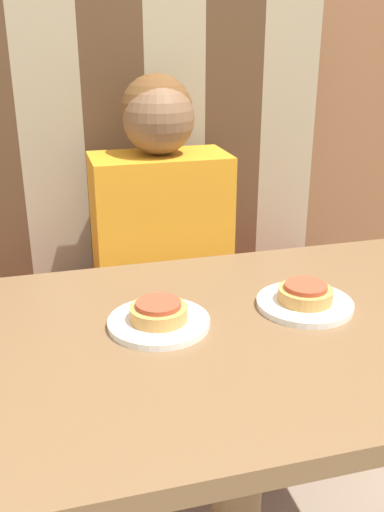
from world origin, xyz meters
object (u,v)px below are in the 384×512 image
object	(u,v)px
person	(160,192)
plate_left	(159,322)
plate_right	(305,304)
pizza_right	(305,293)
pizza_left	(159,311)

from	to	relation	value
person	plate_left	world-z (taller)	person
plate_right	pizza_right	xyz separation A→B (m)	(-0.00, 0.00, 0.02)
plate_left	plate_right	size ratio (longest dim) A/B	1.00
person	pizza_left	bearing A→B (deg)	-102.49
person	plate_left	size ratio (longest dim) A/B	3.40
plate_left	plate_right	bearing A→B (deg)	0.00
person	pizza_left	xyz separation A→B (m)	(-0.14, -0.62, -0.04)
person	pizza_left	distance (m)	0.64
plate_right	pizza_left	world-z (taller)	pizza_left
plate_right	pizza_right	bearing A→B (deg)	180.00
person	pizza_right	size ratio (longest dim) A/B	6.03
plate_left	pizza_right	world-z (taller)	pizza_right
person	pizza_left	world-z (taller)	person
pizza_left	person	bearing A→B (deg)	77.51
pizza_left	pizza_right	world-z (taller)	same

